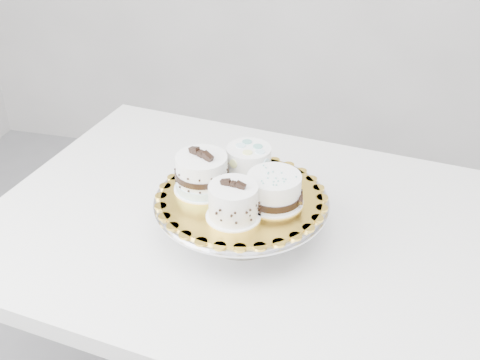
% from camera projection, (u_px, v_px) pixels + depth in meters
% --- Properties ---
extents(table, '(1.32, 0.97, 0.75)m').
position_uv_depth(table, '(271.00, 255.00, 1.31)').
color(table, white).
rests_on(table, floor).
extents(cake_stand, '(0.35, 0.35, 0.09)m').
position_uv_depth(cake_stand, '(241.00, 210.00, 1.21)').
color(cake_stand, gray).
rests_on(cake_stand, table).
extents(cake_board, '(0.40, 0.40, 0.00)m').
position_uv_depth(cake_board, '(241.00, 197.00, 1.20)').
color(cake_board, gold).
rests_on(cake_board, cake_stand).
extents(cake_swirl, '(0.11, 0.11, 0.08)m').
position_uv_depth(cake_swirl, '(233.00, 202.00, 1.12)').
color(cake_swirl, white).
rests_on(cake_swirl, cake_board).
extents(cake_banded, '(0.14, 0.14, 0.09)m').
position_uv_depth(cake_banded, '(202.00, 174.00, 1.20)').
color(cake_banded, white).
rests_on(cake_banded, cake_board).
extents(cake_dots, '(0.11, 0.11, 0.07)m').
position_uv_depth(cake_dots, '(249.00, 162.00, 1.24)').
color(cake_dots, white).
rests_on(cake_dots, cake_board).
extents(cake_ribbon, '(0.12, 0.12, 0.06)m').
position_uv_depth(cake_ribbon, '(274.00, 190.00, 1.16)').
color(cake_ribbon, white).
rests_on(cake_ribbon, cake_board).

